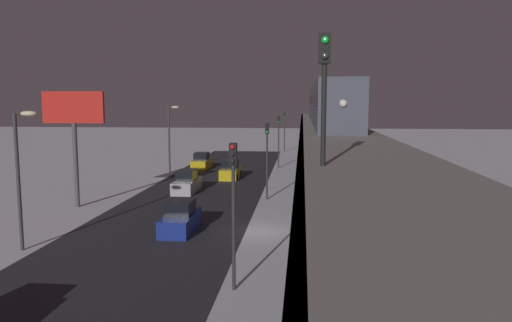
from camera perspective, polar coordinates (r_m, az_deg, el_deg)
The scene contains 16 objects.
ground_plane at distance 30.81m, azimuth -0.08°, elevation -8.31°, with size 240.00×240.00×0.00m, color silver.
avenue_asphalt at distance 31.96m, azimuth -11.17°, elevation -7.87°, with size 11.00×98.95×0.01m, color #28282D.
elevated_railway at distance 29.80m, azimuth 9.75°, elevation 1.43°, with size 5.00×98.95×6.16m.
subway_train at distance 46.85m, azimuth 8.36°, elevation 6.68°, with size 2.94×36.87×3.40m.
rail_signal at distance 14.97m, azimuth 8.03°, elevation 9.83°, with size 0.36×0.41×4.00m.
sedan_yellow at distance 51.76m, azimuth -3.03°, elevation -1.18°, with size 1.91×4.33×1.97m.
sedan_silver at distance 44.45m, azimuth -8.14°, elevation -2.57°, with size 1.80×4.77×1.97m.
sedan_yellow_2 at distance 59.53m, azimuth -6.40°, elevation -0.13°, with size 1.80×4.49×1.97m.
sedan_blue at distance 31.12m, azimuth -8.87°, elevation -6.72°, with size 1.80×4.48×1.97m.
traffic_light_near at distance 20.65m, azimuth -2.68°, elevation -3.99°, with size 0.32×0.44×6.40m.
traffic_light_mid at distance 40.09m, azimuth 1.30°, elevation 1.36°, with size 0.32×0.44×6.40m.
traffic_light_far at distance 59.71m, azimuth 2.67°, elevation 3.21°, with size 0.32×0.44×6.40m.
traffic_light_distant at distance 79.38m, azimuth 3.37°, elevation 4.14°, with size 0.32×0.44×6.40m.
commercial_billboard at distance 39.53m, azimuth -20.62°, elevation 4.66°, with size 4.80×0.36×8.90m.
street_lamp_near at distance 29.01m, azimuth -25.86°, elevation -0.27°, with size 1.35×0.44×7.65m.
street_lamp_far at distance 56.71m, azimuth -9.97°, elevation 3.53°, with size 1.35×0.44×7.65m.
Camera 1 is at (-2.86, 29.58, 8.13)m, focal length 34.05 mm.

